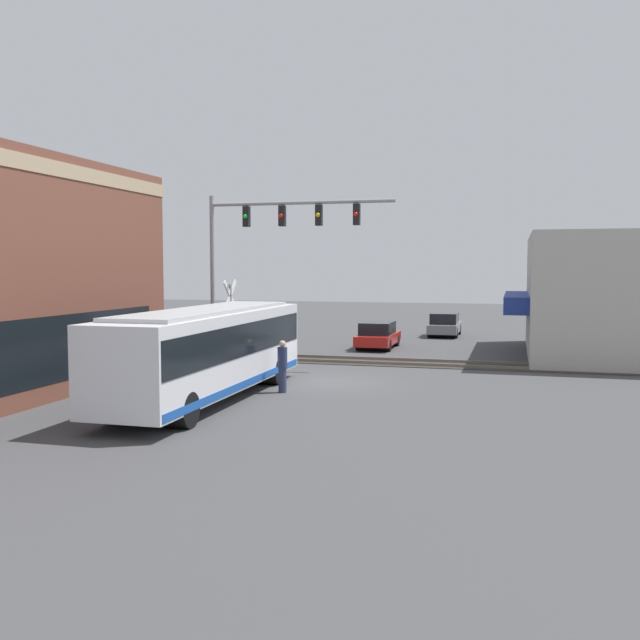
% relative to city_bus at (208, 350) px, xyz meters
% --- Properties ---
extents(ground_plane, '(120.00, 120.00, 0.00)m').
position_rel_city_bus_xyz_m(ground_plane, '(4.56, -2.80, -1.67)').
color(ground_plane, '#424244').
extents(shop_building, '(12.50, 9.15, 5.92)m').
position_rel_city_bus_xyz_m(shop_building, '(15.99, -14.24, 1.28)').
color(shop_building, '#B2ADA3').
rests_on(shop_building, ground).
extents(city_bus, '(11.46, 2.59, 3.02)m').
position_rel_city_bus_xyz_m(city_bus, '(0.00, 0.00, 0.00)').
color(city_bus, silver).
rests_on(city_bus, ground).
extents(traffic_signal_gantry, '(0.42, 8.42, 7.54)m').
position_rel_city_bus_xyz_m(traffic_signal_gantry, '(8.44, 0.90, 4.04)').
color(traffic_signal_gantry, gray).
rests_on(traffic_signal_gantry, ground).
extents(crossing_signal, '(1.41, 1.18, 3.81)m').
position_rel_city_bus_xyz_m(crossing_signal, '(7.85, 2.47, 0.62)').
color(crossing_signal, gray).
rests_on(crossing_signal, ground).
extents(rail_track_near, '(2.60, 60.00, 0.15)m').
position_rel_city_bus_xyz_m(rail_track_near, '(10.56, -2.80, -1.65)').
color(rail_track_near, '#332D28').
rests_on(rail_track_near, ground).
extents(parked_car_red, '(4.30, 1.82, 1.43)m').
position_rel_city_bus_xyz_m(parked_car_red, '(16.10, -2.60, -1.01)').
color(parked_car_red, '#B21E19').
rests_on(parked_car_red, ground).
extents(parked_car_grey, '(4.20, 1.82, 1.48)m').
position_rel_city_bus_xyz_m(parked_car_grey, '(23.89, -5.40, -0.99)').
color(parked_car_grey, slate).
rests_on(parked_car_grey, ground).
extents(pedestrian_near_bus, '(0.34, 0.34, 1.83)m').
position_rel_city_bus_xyz_m(pedestrian_near_bus, '(2.01, -1.89, -0.73)').
color(pedestrian_near_bus, '#2D3351').
rests_on(pedestrian_near_bus, ground).
extents(pedestrian_at_crossing, '(0.34, 0.34, 1.83)m').
position_rel_city_bus_xyz_m(pedestrian_at_crossing, '(8.09, 2.56, -0.73)').
color(pedestrian_at_crossing, '#2D3351').
rests_on(pedestrian_at_crossing, ground).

